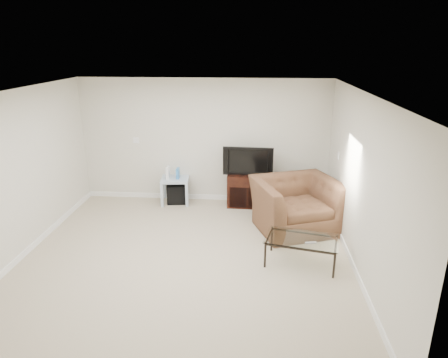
# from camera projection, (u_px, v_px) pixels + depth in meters

# --- Properties ---
(floor) EXTENTS (5.00, 5.00, 0.00)m
(floor) POSITION_uv_depth(u_px,v_px,m) (185.00, 259.00, 6.09)
(floor) COLOR tan
(floor) RESTS_ON ground
(ceiling) EXTENTS (5.00, 5.00, 0.00)m
(ceiling) POSITION_uv_depth(u_px,v_px,m) (179.00, 93.00, 5.28)
(ceiling) COLOR white
(ceiling) RESTS_ON ground
(wall_back) EXTENTS (5.00, 0.02, 2.50)m
(wall_back) POSITION_uv_depth(u_px,v_px,m) (204.00, 141.00, 8.04)
(wall_back) COLOR silver
(wall_back) RESTS_ON ground
(wall_left) EXTENTS (0.02, 5.00, 2.50)m
(wall_left) POSITION_uv_depth(u_px,v_px,m) (15.00, 178.00, 5.87)
(wall_left) COLOR silver
(wall_left) RESTS_ON ground
(wall_right) EXTENTS (0.02, 5.00, 2.50)m
(wall_right) POSITION_uv_depth(u_px,v_px,m) (362.00, 187.00, 5.50)
(wall_right) COLOR silver
(wall_right) RESTS_ON ground
(plate_back) EXTENTS (0.12, 0.02, 0.12)m
(plate_back) POSITION_uv_depth(u_px,v_px,m) (136.00, 140.00, 8.13)
(plate_back) COLOR white
(plate_back) RESTS_ON wall_back
(plate_right_switch) EXTENTS (0.02, 0.09, 0.13)m
(plate_right_switch) POSITION_uv_depth(u_px,v_px,m) (338.00, 156.00, 7.01)
(plate_right_switch) COLOR white
(plate_right_switch) RESTS_ON wall_right
(plate_right_outlet) EXTENTS (0.02, 0.08, 0.12)m
(plate_right_outlet) POSITION_uv_depth(u_px,v_px,m) (337.00, 212.00, 7.03)
(plate_right_outlet) COLOR white
(plate_right_outlet) RESTS_ON wall_right
(tv_stand) EXTENTS (0.82, 0.58, 0.67)m
(tv_stand) POSITION_uv_depth(u_px,v_px,m) (248.00, 189.00, 8.06)
(tv_stand) COLOR black
(tv_stand) RESTS_ON floor
(dvd_player) EXTENTS (0.47, 0.34, 0.07)m
(dvd_player) POSITION_uv_depth(u_px,v_px,m) (248.00, 179.00, 7.95)
(dvd_player) COLOR black
(dvd_player) RESTS_ON tv_stand
(television) EXTENTS (0.92, 0.23, 0.56)m
(television) POSITION_uv_depth(u_px,v_px,m) (248.00, 160.00, 7.83)
(television) COLOR black
(television) RESTS_ON tv_stand
(side_table) EXTENTS (0.61, 0.61, 0.53)m
(side_table) POSITION_uv_depth(u_px,v_px,m) (175.00, 190.00, 8.20)
(side_table) COLOR silver
(side_table) RESTS_ON floor
(subwoofer) EXTENTS (0.46, 0.46, 0.40)m
(subwoofer) POSITION_uv_depth(u_px,v_px,m) (177.00, 193.00, 8.24)
(subwoofer) COLOR black
(subwoofer) RESTS_ON floor
(game_console) EXTENTS (0.06, 0.18, 0.24)m
(game_console) POSITION_uv_depth(u_px,v_px,m) (168.00, 173.00, 8.05)
(game_console) COLOR white
(game_console) RESTS_ON side_table
(game_case) EXTENTS (0.06, 0.15, 0.21)m
(game_case) POSITION_uv_depth(u_px,v_px,m) (178.00, 173.00, 8.06)
(game_case) COLOR #337FCC
(game_case) RESTS_ON side_table
(recliner) EXTENTS (1.60, 1.32, 1.21)m
(recliner) POSITION_uv_depth(u_px,v_px,m) (296.00, 197.00, 6.91)
(recliner) COLOR brown
(recliner) RESTS_ON floor
(coffee_table) EXTENTS (1.15, 0.81, 0.41)m
(coffee_table) POSITION_uv_depth(u_px,v_px,m) (301.00, 251.00, 5.91)
(coffee_table) COLOR black
(coffee_table) RESTS_ON floor
(remote) EXTENTS (0.17, 0.08, 0.02)m
(remote) POSITION_uv_depth(u_px,v_px,m) (311.00, 243.00, 5.70)
(remote) COLOR #B2B2B7
(remote) RESTS_ON coffee_table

